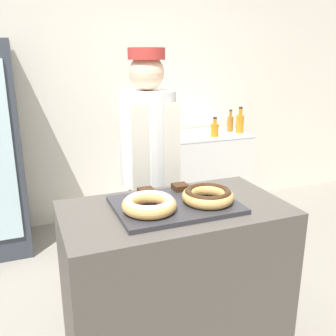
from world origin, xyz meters
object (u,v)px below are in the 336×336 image
baker_person (149,172)px  bottle_green (176,131)px  donut_chocolate_glaze (208,195)px  chest_freezer (195,176)px  bottle_amber (230,123)px  bottle_orange_b (215,129)px  bottle_orange (240,123)px  brownie_back_left (146,192)px  donut_light_glaze (149,204)px  serving_tray (175,205)px  brownie_back_right (180,187)px

baker_person → bottle_green: baker_person is taller
donut_chocolate_glaze → chest_freezer: size_ratio=0.25×
donut_chocolate_glaze → bottle_amber: size_ratio=1.15×
donut_chocolate_glaze → bottle_orange_b: bearing=60.6°
donut_chocolate_glaze → bottle_green: (0.53, 1.69, -0.01)m
bottle_orange → bottle_amber: 0.12m
bottle_green → brownie_back_left: bearing=-118.1°
brownie_back_left → bottle_orange_b: (1.19, 1.43, 0.01)m
donut_light_glaze → bottle_amber: 2.38m
brownie_back_left → bottle_amber: 2.18m
donut_chocolate_glaze → serving_tray: bearing=161.3°
brownie_back_left → chest_freezer: (1.07, 1.60, -0.51)m
baker_person → bottle_amber: baker_person is taller
donut_light_glaze → brownie_back_left: (0.06, 0.22, -0.02)m
bottle_amber → bottle_orange_b: bottle_amber is taller
brownie_back_left → bottle_green: bearing=61.9°
brownie_back_right → bottle_orange: size_ratio=0.30×
donut_chocolate_glaze → brownie_back_left: 0.34m
brownie_back_right → bottle_amber: 2.05m
serving_tray → brownie_back_right: (0.10, 0.17, 0.03)m
donut_light_glaze → chest_freezer: 2.20m
brownie_back_left → bottle_orange: bearing=44.6°
brownie_back_left → bottle_orange_b: bottle_orange_b is taller
brownie_back_right → chest_freezer: brownie_back_right is taller
donut_light_glaze → brownie_back_right: size_ratio=3.29×
donut_chocolate_glaze → bottle_orange: (1.26, 1.71, 0.01)m
baker_person → bottle_orange: baker_person is taller
donut_chocolate_glaze → chest_freezer: donut_chocolate_glaze is taller
serving_tray → chest_freezer: 2.07m
serving_tray → bottle_green: (0.69, 1.64, 0.04)m
serving_tray → bottle_orange_b: 1.93m
bottle_orange → bottle_orange_b: (-0.33, -0.07, -0.03)m
bottle_amber → donut_light_glaze: bearing=-129.9°
bottle_green → bottle_orange_b: (0.40, -0.04, -0.01)m
brownie_back_left → donut_chocolate_glaze: bearing=-40.6°
donut_chocolate_glaze → bottle_orange_b: (0.93, 1.65, -0.02)m
bottle_orange → bottle_green: 0.73m
brownie_back_right → bottle_amber: (1.27, 1.61, 0.02)m
chest_freezer → bottle_orange: (0.45, -0.10, 0.55)m
donut_chocolate_glaze → bottle_orange_b: 1.89m
donut_chocolate_glaze → baker_person: bearing=95.5°
chest_freezer → bottle_green: size_ratio=5.00×
brownie_back_right → chest_freezer: 1.89m
brownie_back_left → bottle_green: size_ratio=0.39×
bottle_green → bottle_amber: bottle_amber is taller
donut_chocolate_glaze → baker_person: (-0.07, 0.73, -0.08)m
bottle_orange_b → baker_person: bearing=-137.6°
chest_freezer → bottle_orange: bearing=-12.8°
bottle_orange_b → chest_freezer: bearing=125.3°
chest_freezer → bottle_amber: bearing=1.2°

